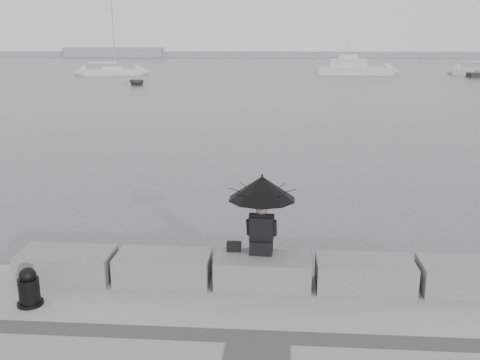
# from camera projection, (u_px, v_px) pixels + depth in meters

# --- Properties ---
(ground) EXTENTS (360.00, 360.00, 0.00)m
(ground) POSITION_uv_depth(u_px,v_px,m) (263.00, 299.00, 9.65)
(ground) COLOR #4B4E51
(ground) RESTS_ON ground
(stone_block_far_left) EXTENTS (1.60, 0.80, 0.50)m
(stone_block_far_left) POSITION_uv_depth(u_px,v_px,m) (67.00, 265.00, 9.28)
(stone_block_far_left) COLOR slate
(stone_block_far_left) RESTS_ON promenade
(stone_block_left) EXTENTS (1.60, 0.80, 0.50)m
(stone_block_left) POSITION_uv_depth(u_px,v_px,m) (164.00, 268.00, 9.16)
(stone_block_left) COLOR slate
(stone_block_left) RESTS_ON promenade
(stone_block_centre) EXTENTS (1.60, 0.80, 0.50)m
(stone_block_centre) POSITION_uv_depth(u_px,v_px,m) (263.00, 271.00, 9.03)
(stone_block_centre) COLOR slate
(stone_block_centre) RESTS_ON promenade
(stone_block_right) EXTENTS (1.60, 0.80, 0.50)m
(stone_block_right) POSITION_uv_depth(u_px,v_px,m) (364.00, 274.00, 8.91)
(stone_block_right) COLOR slate
(stone_block_right) RESTS_ON promenade
(stone_block_far_right) EXTENTS (1.60, 0.80, 0.50)m
(stone_block_far_right) POSITION_uv_depth(u_px,v_px,m) (469.00, 277.00, 8.78)
(stone_block_far_right) COLOR slate
(stone_block_far_right) RESTS_ON promenade
(seated_person) EXTENTS (1.15, 1.15, 1.39)m
(seated_person) POSITION_uv_depth(u_px,v_px,m) (262.00, 197.00, 8.91)
(seated_person) COLOR black
(seated_person) RESTS_ON stone_block_centre
(bag) EXTENTS (0.25, 0.14, 0.16)m
(bag) POSITION_uv_depth(u_px,v_px,m) (234.00, 246.00, 9.22)
(bag) COLOR black
(bag) RESTS_ON stone_block_centre
(mooring_bollard) EXTENTS (0.40, 0.40, 0.63)m
(mooring_bollard) POSITION_uv_depth(u_px,v_px,m) (29.00, 290.00, 8.31)
(mooring_bollard) COLOR black
(mooring_bollard) RESTS_ON promenade
(distant_landmass) EXTENTS (180.00, 8.00, 2.80)m
(distant_landmass) POSITION_uv_depth(u_px,v_px,m) (253.00, 54.00, 159.15)
(distant_landmass) COLOR gray
(distant_landmass) RESTS_ON ground
(sailboat_left) EXTENTS (8.04, 5.03, 12.90)m
(sailboat_left) POSITION_uv_depth(u_px,v_px,m) (112.00, 71.00, 73.78)
(sailboat_left) COLOR silver
(sailboat_left) RESTS_ON ground
(motor_cruiser) EXTENTS (10.25, 3.10, 4.50)m
(motor_cruiser) POSITION_uv_depth(u_px,v_px,m) (355.00, 68.00, 74.53)
(motor_cruiser) COLOR silver
(motor_cruiser) RESTS_ON ground
(dinghy) EXTENTS (3.88, 2.58, 0.61)m
(dinghy) POSITION_uv_depth(u_px,v_px,m) (137.00, 82.00, 57.63)
(dinghy) COLOR slate
(dinghy) RESTS_ON ground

